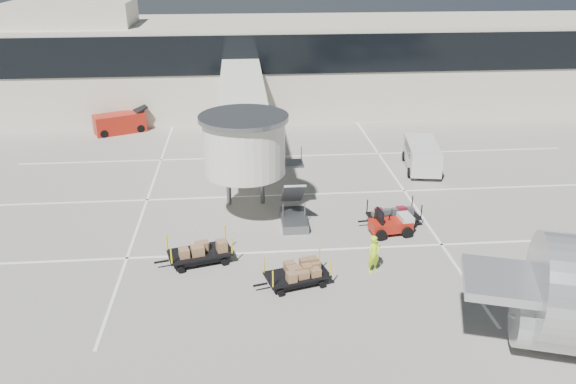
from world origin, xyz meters
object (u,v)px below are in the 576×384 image
object	(u,v)px
suitcase_cart	(393,217)
minivan	(422,153)
baggage_tug	(392,225)
belt_loader	(120,123)
box_cart_near	(299,273)
ground_worker	(374,254)
box_cart_far	(200,252)

from	to	relation	value
suitcase_cart	minivan	world-z (taller)	minivan
baggage_tug	suitcase_cart	distance (m)	1.14
suitcase_cart	minivan	bearing A→B (deg)	56.87
suitcase_cart	belt_loader	size ratio (longest dim) A/B	0.76
box_cart_near	ground_worker	bearing A→B (deg)	-2.89
suitcase_cart	ground_worker	xyz separation A→B (m)	(-2.20, -4.75, 0.48)
suitcase_cart	belt_loader	xyz separation A→B (m)	(-18.17, 18.47, 0.33)
ground_worker	minivan	world-z (taller)	ground_worker
box_cart_far	belt_loader	xyz separation A→B (m)	(-7.74, 21.63, 0.24)
ground_worker	suitcase_cart	bearing A→B (deg)	36.21
suitcase_cart	box_cart_far	bearing A→B (deg)	-169.77
suitcase_cart	box_cart_far	distance (m)	10.90
ground_worker	belt_loader	world-z (taller)	belt_loader
suitcase_cart	minivan	size ratio (longest dim) A/B	0.68
suitcase_cart	belt_loader	distance (m)	25.92
ground_worker	box_cart_near	bearing A→B (deg)	163.13
suitcase_cart	box_cart_near	bearing A→B (deg)	-143.02
box_cart_far	minivan	size ratio (longest dim) A/B	0.74
ground_worker	baggage_tug	bearing A→B (deg)	34.72
minivan	belt_loader	xyz separation A→B (m)	(-22.29, 10.24, -0.32)
baggage_tug	box_cart_near	bearing A→B (deg)	-147.85
box_cart_near	minivan	world-z (taller)	minivan
suitcase_cart	baggage_tug	bearing A→B (deg)	-116.07
box_cart_far	minivan	distance (m)	18.49
box_cart_near	belt_loader	xyz separation A→B (m)	(-12.37, 24.00, 0.23)
box_cart_far	suitcase_cart	bearing A→B (deg)	2.35
belt_loader	box_cart_far	bearing A→B (deg)	-94.25
suitcase_cart	box_cart_near	size ratio (longest dim) A/B	0.98
suitcase_cart	minivan	xyz separation A→B (m)	(4.11, 8.24, 0.65)
ground_worker	belt_loader	xyz separation A→B (m)	(-15.97, 23.23, -0.15)
minivan	box_cart_far	bearing A→B (deg)	-132.56
baggage_tug	suitcase_cart	bearing A→B (deg)	63.31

